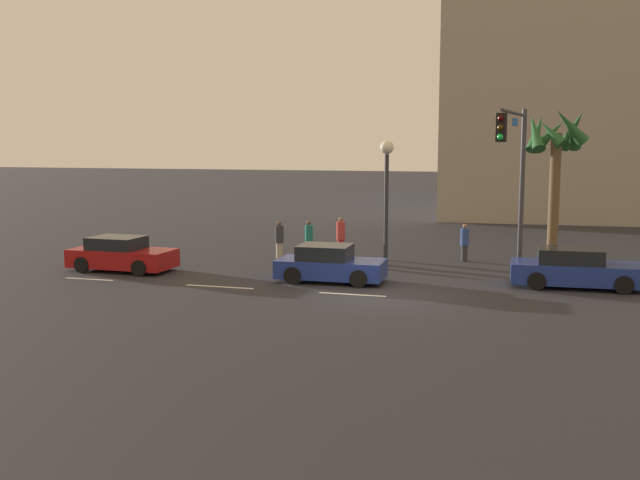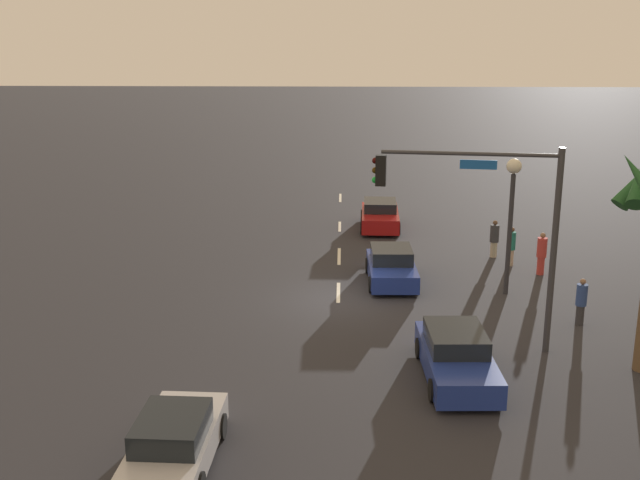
% 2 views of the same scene
% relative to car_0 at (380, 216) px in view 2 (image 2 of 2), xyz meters
% --- Properties ---
extents(ground_plane, '(220.00, 220.00, 0.00)m').
position_rel_car_0_xyz_m(ground_plane, '(10.87, -2.04, -0.64)').
color(ground_plane, '#28282D').
extents(lane_stripe_0, '(2.34, 0.14, 0.01)m').
position_rel_car_0_xyz_m(lane_stripe_0, '(-7.13, -2.04, -0.64)').
color(lane_stripe_0, silver).
rests_on(lane_stripe_0, ground_plane).
extents(lane_stripe_1, '(2.05, 0.14, 0.01)m').
position_rel_car_0_xyz_m(lane_stripe_1, '(-0.17, -2.04, -0.64)').
color(lane_stripe_1, silver).
rests_on(lane_stripe_1, ground_plane).
extents(lane_stripe_2, '(2.60, 0.14, 0.01)m').
position_rel_car_0_xyz_m(lane_stripe_2, '(5.18, -2.04, -0.64)').
color(lane_stripe_2, silver).
rests_on(lane_stripe_2, ground_plane).
extents(lane_stripe_3, '(2.34, 0.14, 0.01)m').
position_rel_car_0_xyz_m(lane_stripe_3, '(10.08, -2.04, -0.64)').
color(lane_stripe_3, silver).
rests_on(lane_stripe_3, ground_plane).
extents(car_0, '(4.24, 2.05, 1.38)m').
position_rel_car_0_xyz_m(car_0, '(0.00, 0.00, 0.00)').
color(car_0, maroon).
rests_on(car_0, ground_plane).
extents(car_1, '(4.01, 2.01, 1.37)m').
position_rel_car_0_xyz_m(car_1, '(8.71, 0.07, -0.01)').
color(car_1, navy).
rests_on(car_1, ground_plane).
extents(car_2, '(4.26, 1.94, 1.39)m').
position_rel_car_0_xyz_m(car_2, '(22.43, -5.74, -0.00)').
color(car_2, '#B7B7BC').
rests_on(car_2, ground_plane).
extents(car_3, '(4.68, 2.09, 1.41)m').
position_rel_car_0_xyz_m(car_3, '(17.45, 1.42, 0.01)').
color(car_3, navy).
rests_on(car_3, ground_plane).
extents(traffic_signal, '(0.95, 5.65, 6.46)m').
position_rel_car_0_xyz_m(traffic_signal, '(15.23, 2.66, 3.76)').
color(traffic_signal, '#38383D').
rests_on(traffic_signal, ground_plane).
extents(streetlamp, '(0.56, 0.56, 5.23)m').
position_rel_car_0_xyz_m(streetlamp, '(9.99, 4.38, 3.10)').
color(streetlamp, '#2D2D33').
rests_on(streetlamp, ground_plane).
extents(pedestrian_0, '(0.44, 0.44, 1.68)m').
position_rel_car_0_xyz_m(pedestrian_0, '(5.07, 4.83, 0.23)').
color(pedestrian_0, '#B2A58C').
rests_on(pedestrian_0, ground_plane).
extents(pedestrian_1, '(0.47, 0.47, 1.78)m').
position_rel_car_0_xyz_m(pedestrian_1, '(7.53, 6.29, 0.29)').
color(pedestrian_1, '#BF3833').
rests_on(pedestrian_1, ground_plane).
extents(pedestrian_2, '(0.50, 0.50, 1.64)m').
position_rel_car_0_xyz_m(pedestrian_2, '(13.12, 6.27, 0.21)').
color(pedestrian_2, '#333338').
rests_on(pedestrian_2, ground_plane).
extents(pedestrian_3, '(0.50, 0.50, 1.69)m').
position_rel_car_0_xyz_m(pedestrian_3, '(6.31, 5.31, 0.24)').
color(pedestrian_3, '#B2A58C').
rests_on(pedestrian_3, ground_plane).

